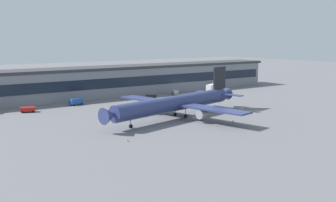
% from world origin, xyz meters
% --- Properties ---
extents(ground_plane, '(600.00, 600.00, 0.00)m').
position_xyz_m(ground_plane, '(0.00, 0.00, 0.00)').
color(ground_plane, slate).
extents(terminal_building, '(175.55, 16.20, 12.85)m').
position_xyz_m(terminal_building, '(0.00, 60.82, 6.45)').
color(terminal_building, gray).
rests_on(terminal_building, ground_plane).
extents(airliner, '(57.90, 50.23, 15.09)m').
position_xyz_m(airliner, '(-4.78, 3.37, 4.77)').
color(airliner, navy).
rests_on(airliner, ground_plane).
extents(pushback_tractor, '(5.41, 4.12, 1.75)m').
position_xyz_m(pushback_tractor, '(-41.30, 40.28, 1.05)').
color(pushback_tractor, red).
rests_on(pushback_tractor, ground_plane).
extents(crew_van, '(5.61, 3.55, 2.55)m').
position_xyz_m(crew_van, '(-22.19, 45.07, 1.46)').
color(crew_van, '#2651A5').
rests_on(crew_van, ground_plane).
extents(follow_me_car, '(4.65, 4.18, 1.85)m').
position_xyz_m(follow_me_car, '(9.85, 41.84, 1.09)').
color(follow_me_car, black).
rests_on(follow_me_car, ground_plane).
extents(belt_loader, '(4.54, 6.64, 1.95)m').
position_xyz_m(belt_loader, '(25.36, 46.47, 1.15)').
color(belt_loader, gray).
rests_on(belt_loader, ground_plane).
extents(catering_truck, '(7.64, 5.22, 4.15)m').
position_xyz_m(catering_truck, '(41.40, 39.79, 2.29)').
color(catering_truck, white).
rests_on(catering_truck, ground_plane).
extents(traffic_cone_0, '(0.53, 0.53, 0.66)m').
position_xyz_m(traffic_cone_0, '(-32.19, -13.60, 0.33)').
color(traffic_cone_0, '#F2590C').
rests_on(traffic_cone_0, ground_plane).
extents(traffic_cone_1, '(0.45, 0.45, 0.57)m').
position_xyz_m(traffic_cone_1, '(-3.12, -13.43, 0.28)').
color(traffic_cone_1, '#F2590C').
rests_on(traffic_cone_1, ground_plane).
extents(traffic_cone_2, '(0.58, 0.58, 0.72)m').
position_xyz_m(traffic_cone_2, '(5.15, -11.89, 0.36)').
color(traffic_cone_2, '#F2590C').
rests_on(traffic_cone_2, ground_plane).
extents(traffic_cone_3, '(0.49, 0.49, 0.61)m').
position_xyz_m(traffic_cone_3, '(19.78, -5.08, 0.30)').
color(traffic_cone_3, '#F2590C').
rests_on(traffic_cone_3, ground_plane).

